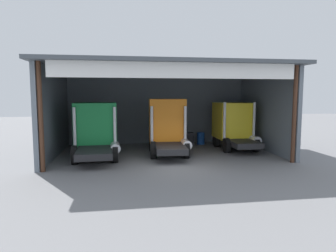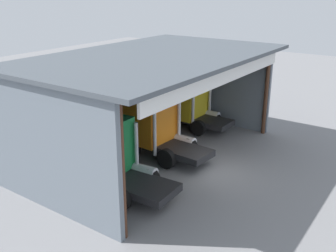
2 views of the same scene
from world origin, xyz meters
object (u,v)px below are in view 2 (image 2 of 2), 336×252
object	(u,v)px
truck_yellow_center_bay	(187,102)
oil_drum	(145,121)
tool_cart	(138,126)
truck_green_left_bay	(105,154)
truck_orange_right_bay	(154,123)

from	to	relation	value
truck_yellow_center_bay	oil_drum	world-z (taller)	truck_yellow_center_bay
oil_drum	tool_cart	bearing A→B (deg)	-166.20
truck_green_left_bay	truck_orange_right_bay	world-z (taller)	truck_orange_right_bay
truck_green_left_bay	tool_cart	xyz separation A→B (m)	(6.51, 3.40, -1.26)
truck_green_left_bay	tool_cart	world-z (taller)	truck_green_left_bay
truck_green_left_bay	tool_cart	bearing A→B (deg)	24.63
oil_drum	tool_cart	size ratio (longest dim) A/B	0.93
truck_yellow_center_bay	oil_drum	xyz separation A→B (m)	(-1.84, 2.15, -1.28)
tool_cart	truck_orange_right_bay	bearing A→B (deg)	-124.53
truck_green_left_bay	truck_yellow_center_bay	world-z (taller)	truck_green_left_bay
truck_orange_right_bay	oil_drum	size ratio (longest dim) A/B	5.56
truck_orange_right_bay	truck_yellow_center_bay	size ratio (longest dim) A/B	1.07
truck_yellow_center_bay	oil_drum	bearing A→B (deg)	131.49
truck_orange_right_bay	tool_cart	distance (m)	3.69
truck_green_left_bay	truck_orange_right_bay	bearing A→B (deg)	4.16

